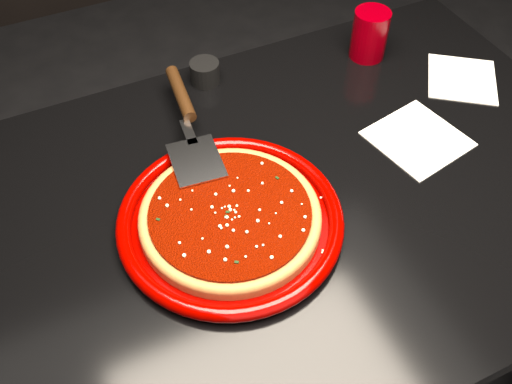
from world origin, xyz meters
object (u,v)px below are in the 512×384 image
pizza_server (189,122)px  ramekin (205,72)px  table (283,302)px  cup (370,34)px  plate (230,220)px

pizza_server → ramekin: (0.09, 0.15, -0.02)m
table → cup: bearing=40.1°
plate → cup: (0.45, 0.29, 0.04)m
cup → ramekin: bearing=169.3°
pizza_server → ramekin: bearing=65.4°
ramekin → cup: bearing=-10.7°
plate → cup: bearing=33.3°
cup → ramekin: size_ratio=1.74×
pizza_server → ramekin: size_ratio=5.92×
plate → ramekin: (0.10, 0.36, 0.01)m
plate → pizza_server: size_ratio=1.04×
plate → pizza_server: (0.01, 0.21, 0.03)m
plate → table: bearing=8.9°
plate → cup: 0.54m
table → ramekin: (-0.02, 0.34, 0.40)m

